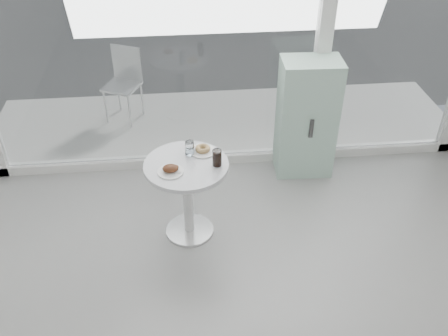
{
  "coord_description": "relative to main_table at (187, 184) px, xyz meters",
  "views": [
    {
      "loc": [
        -0.52,
        -1.52,
        3.2
      ],
      "look_at": [
        -0.2,
        1.7,
        0.85
      ],
      "focal_mm": 40.0,
      "sensor_mm": 36.0,
      "label": 1
    }
  ],
  "objects": [
    {
      "name": "patio_deck",
      "position": [
        0.5,
        1.9,
        -0.53
      ],
      "size": [
        5.6,
        1.6,
        0.05
      ],
      "primitive_type": "cube",
      "color": "silver",
      "rests_on": "ground"
    },
    {
      "name": "main_table",
      "position": [
        0.0,
        0.0,
        0.0
      ],
      "size": [
        0.72,
        0.72,
        0.77
      ],
      "color": "silver",
      "rests_on": "ground"
    },
    {
      "name": "storefront",
      "position": [
        0.57,
        1.1,
        1.16
      ],
      "size": [
        5.0,
        0.14,
        3.0
      ],
      "color": "white",
      "rests_on": "ground"
    },
    {
      "name": "water_tumbler_b",
      "position": [
        0.03,
        0.17,
        0.27
      ],
      "size": [
        0.07,
        0.07,
        0.11
      ],
      "color": "white",
      "rests_on": "main_table"
    },
    {
      "name": "room_shell",
      "position": [
        0.5,
        -2.46,
        1.36
      ],
      "size": [
        6.0,
        6.0,
        6.0
      ],
      "color": "silver",
      "rests_on": "ground"
    },
    {
      "name": "cola_glass",
      "position": [
        0.26,
        -0.04,
        0.29
      ],
      "size": [
        0.08,
        0.08,
        0.15
      ],
      "color": "white",
      "rests_on": "main_table"
    },
    {
      "name": "plate_donut",
      "position": [
        0.15,
        0.17,
        0.24
      ],
      "size": [
        0.22,
        0.22,
        0.05
      ],
      "color": "white",
      "rests_on": "main_table"
    },
    {
      "name": "water_tumbler_a",
      "position": [
        0.04,
        0.14,
        0.28
      ],
      "size": [
        0.08,
        0.08,
        0.13
      ],
      "color": "white",
      "rests_on": "main_table"
    },
    {
      "name": "plate_fritter",
      "position": [
        -0.13,
        -0.11,
        0.25
      ],
      "size": [
        0.22,
        0.22,
        0.07
      ],
      "color": "white",
      "rests_on": "main_table"
    },
    {
      "name": "mint_cabinet",
      "position": [
        1.25,
        0.88,
        0.08
      ],
      "size": [
        0.6,
        0.42,
        1.26
      ],
      "rotation": [
        0.0,
        0.0,
        -0.04
      ],
      "color": "#A0CDB7",
      "rests_on": "ground"
    },
    {
      "name": "patio_chair",
      "position": [
        -0.67,
        2.14,
        -0.0
      ],
      "size": [
        0.51,
        0.51,
        0.88
      ],
      "rotation": [
        0.0,
        0.0,
        -0.43
      ],
      "color": "silver",
      "rests_on": "patio_deck"
    }
  ]
}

